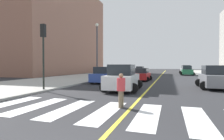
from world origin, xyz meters
TOP-DOWN VIEW (x-y plane):
  - sidewalk_kerb_west at (-12.20, 20.00)m, footprint 10.00×120.00m
  - crosswalk_paint at (0.00, 4.00)m, footprint 13.50×4.00m
  - lane_divider_paint at (0.00, 40.00)m, footprint 0.16×80.00m
  - low_rise_brick_west at (-27.26, 36.24)m, footprint 16.00×32.00m
  - car_red_nearest at (-1.77, 20.40)m, footprint 2.46×3.84m
  - car_white_second at (-1.89, 10.68)m, footprint 3.02×4.73m
  - car_green_third at (5.08, 37.17)m, footprint 2.76×4.42m
  - car_blue_fourth at (-5.40, 15.90)m, footprint 2.74×4.26m
  - car_black_fifth at (-5.12, 40.01)m, footprint 2.64×4.12m
  - car_gray_sixth at (5.43, 14.32)m, footprint 2.82×4.51m
  - car_silver_seventh at (5.39, 43.23)m, footprint 3.08×4.80m
  - traffic_light_far_corner at (-7.63, 8.40)m, footprint 0.36×0.41m
  - pedestrian_crossing at (-0.47, 4.93)m, footprint 0.40×0.40m
  - fire_hydrant at (7.84, 28.28)m, footprint 0.26×0.26m
  - street_lamp at (-7.89, 19.79)m, footprint 0.44×0.44m

SIDE VIEW (x-z plane):
  - lane_divider_paint at x=0.00m, z-range 0.00..0.01m
  - crosswalk_paint at x=0.00m, z-range 0.00..0.01m
  - sidewalk_kerb_west at x=-12.20m, z-range 0.00..0.15m
  - fire_hydrant at x=7.84m, z-range 0.13..1.02m
  - car_red_nearest at x=-1.77m, z-range -0.05..1.63m
  - car_black_fifth at x=-5.12m, z-range -0.06..1.75m
  - car_blue_fourth at x=-5.40m, z-range -0.06..1.80m
  - pedestrian_crossing at x=-0.47m, z-range 0.08..1.71m
  - car_green_third at x=5.08m, z-range -0.06..1.91m
  - car_gray_sixth at x=5.43m, z-range -0.07..1.95m
  - car_white_second at x=-1.89m, z-range -0.07..2.01m
  - car_silver_seventh at x=5.39m, z-range -0.07..2.03m
  - traffic_light_far_corner at x=-7.63m, z-range 1.16..6.21m
  - street_lamp at x=-7.89m, z-range 0.82..8.50m
  - low_rise_brick_west at x=-27.26m, z-range 0.00..22.21m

